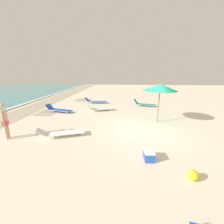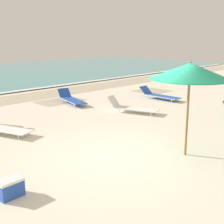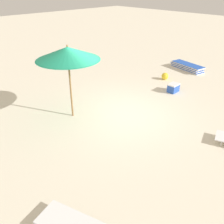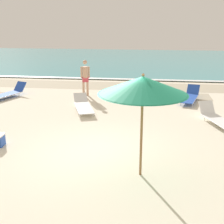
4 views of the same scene
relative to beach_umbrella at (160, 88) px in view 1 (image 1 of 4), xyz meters
name	(u,v)px [view 1 (image 1 of 4)]	position (x,y,z in m)	size (l,w,h in m)	color
ground_plane	(143,130)	(-1.17, 1.03, -2.32)	(60.00, 60.00, 0.16)	beige
beach_umbrella	(160,88)	(0.00, 0.00, 0.00)	(2.08, 2.08, 2.52)	olive
sun_lounger_under_umbrella	(100,108)	(2.62, 4.18, -2.02)	(1.26, 2.22, 0.63)	white
sun_lounger_beside_umbrella	(144,104)	(4.69, 0.23, -2.01)	(1.09, 2.11, 0.63)	#1E8475
sun_lounger_near_water_right	(62,133)	(-2.59, 5.32, -2.03)	(1.34, 2.36, 0.49)	white
sun_lounger_mid_beach_solo	(59,109)	(2.00, 7.44, -2.02)	(1.17, 2.32, 0.58)	blue
sun_lounger_mid_beach_pair_a	(96,101)	(5.77, 5.08, -2.02)	(0.67, 2.28, 0.55)	blue
beachgoer_wading_adult	(5,119)	(-3.02, 7.85, -1.24)	(0.43, 0.27, 1.76)	tan
beach_ball	(193,175)	(-5.39, 0.12, -2.07)	(0.34, 0.34, 0.34)	yellow
cooler_box	(149,155)	(-4.40, 1.26, -2.05)	(0.51, 0.37, 0.37)	blue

